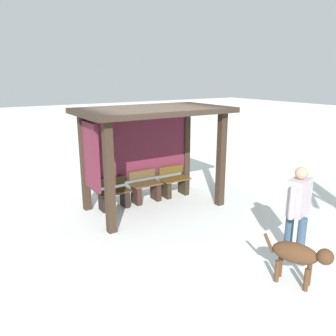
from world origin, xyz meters
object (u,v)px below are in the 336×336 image
(bench_right_inside, at_px, (174,184))
(dog, at_px, (299,255))
(bus_shelter, at_px, (146,131))
(person_walking, at_px, (298,205))
(bench_left_inside, at_px, (114,196))
(bench_center_inside, at_px, (146,189))

(bench_right_inside, bearing_deg, dog, -98.29)
(bus_shelter, bearing_deg, person_walking, -73.81)
(bus_shelter, relative_size, bench_right_inside, 4.44)
(bench_left_inside, relative_size, bench_right_inside, 1.00)
(bench_left_inside, bearing_deg, bus_shelter, -18.14)
(bench_left_inside, height_order, person_walking, person_walking)
(bench_center_inside, height_order, person_walking, person_walking)
(bus_shelter, height_order, bench_right_inside, bus_shelter)
(bench_left_inside, relative_size, person_walking, 0.47)
(bench_left_inside, height_order, dog, bench_left_inside)
(person_walking, xyz_separation_m, dog, (-0.67, -0.58, -0.44))
(bench_center_inside, xyz_separation_m, person_walking, (0.89, -3.63, 0.61))
(dog, bearing_deg, bench_center_inside, 93.06)
(bench_left_inside, bearing_deg, bench_center_inside, -0.01)
(bus_shelter, distance_m, bench_left_inside, 1.68)
(bench_right_inside, height_order, person_walking, person_walking)
(bus_shelter, height_order, person_walking, bus_shelter)
(bus_shelter, height_order, bench_left_inside, bus_shelter)
(bench_center_inside, xyz_separation_m, dog, (0.22, -4.21, 0.17))
(bench_left_inside, distance_m, person_walking, 4.07)
(person_walking, bearing_deg, bench_center_inside, 103.80)
(bench_left_inside, height_order, bench_right_inside, bench_right_inside)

